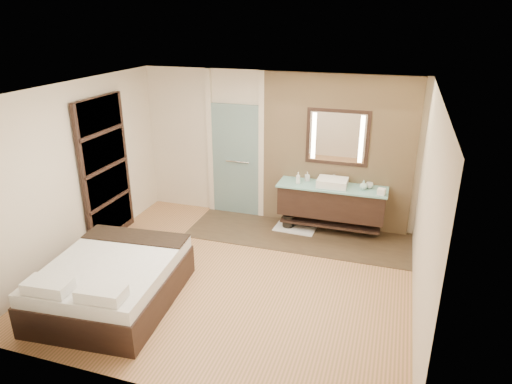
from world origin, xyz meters
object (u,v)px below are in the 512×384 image
(bed, at_px, (112,281))
(waste_bin, at_px, (288,221))
(vanity, at_px, (331,201))
(mirror_unit, at_px, (337,137))

(bed, relative_size, waste_bin, 8.08)
(vanity, bearing_deg, bed, -128.89)
(vanity, distance_m, mirror_unit, 1.10)
(vanity, height_order, waste_bin, vanity)
(mirror_unit, xyz_separation_m, waste_bin, (-0.74, -0.31, -1.52))
(vanity, bearing_deg, mirror_unit, 90.00)
(mirror_unit, bearing_deg, waste_bin, -157.45)
(mirror_unit, distance_m, bed, 4.23)
(mirror_unit, height_order, waste_bin, mirror_unit)
(waste_bin, bearing_deg, bed, -119.75)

